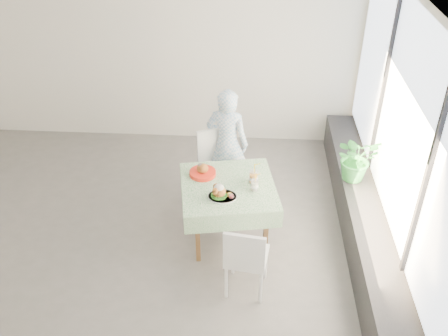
# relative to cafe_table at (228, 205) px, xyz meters

# --- Properties ---
(floor) EXTENTS (6.00, 6.00, 0.00)m
(floor) POSITION_rel_cafe_table_xyz_m (-1.23, -0.12, -0.46)
(floor) COLOR #5C5957
(floor) RESTS_ON ground
(ceiling) EXTENTS (6.00, 6.00, 0.00)m
(ceiling) POSITION_rel_cafe_table_xyz_m (-1.23, -0.12, 2.34)
(ceiling) COLOR white
(ceiling) RESTS_ON ground
(wall_back) EXTENTS (6.00, 0.02, 2.80)m
(wall_back) POSITION_rel_cafe_table_xyz_m (-1.23, 2.38, 0.94)
(wall_back) COLOR silver
(wall_back) RESTS_ON ground
(wall_front) EXTENTS (6.00, 0.02, 2.80)m
(wall_front) POSITION_rel_cafe_table_xyz_m (-1.23, -2.62, 0.94)
(wall_front) COLOR silver
(wall_front) RESTS_ON ground
(wall_right) EXTENTS (0.02, 5.00, 2.80)m
(wall_right) POSITION_rel_cafe_table_xyz_m (1.77, -0.12, 0.94)
(wall_right) COLOR silver
(wall_right) RESTS_ON ground
(window_pane) EXTENTS (0.01, 4.80, 2.18)m
(window_pane) POSITION_rel_cafe_table_xyz_m (1.74, -0.12, 1.19)
(window_pane) COLOR #D1E0F9
(window_pane) RESTS_ON ground
(window_ledge) EXTENTS (0.40, 4.80, 0.50)m
(window_ledge) POSITION_rel_cafe_table_xyz_m (1.57, -0.12, -0.21)
(window_ledge) COLOR black
(window_ledge) RESTS_ON ground
(cafe_table) EXTENTS (1.20, 1.20, 0.74)m
(cafe_table) POSITION_rel_cafe_table_xyz_m (0.00, 0.00, 0.00)
(cafe_table) COLOR brown
(cafe_table) RESTS_ON ground
(chair_far) EXTENTS (0.59, 0.59, 0.95)m
(chair_far) POSITION_rel_cafe_table_xyz_m (-0.16, 0.75, -0.17)
(chair_far) COLOR white
(chair_far) RESTS_ON ground
(chair_near) EXTENTS (0.47, 0.47, 0.88)m
(chair_near) POSITION_rel_cafe_table_xyz_m (0.24, -0.83, -0.19)
(chair_near) COLOR white
(chair_near) RESTS_ON ground
(diner) EXTENTS (0.61, 0.47, 1.51)m
(diner) POSITION_rel_cafe_table_xyz_m (-0.06, 0.90, 0.29)
(diner) COLOR #88B8DA
(diner) RESTS_ON ground
(main_dish) EXTENTS (0.32, 0.32, 0.17)m
(main_dish) POSITION_rel_cafe_table_xyz_m (-0.07, -0.23, 0.34)
(main_dish) COLOR white
(main_dish) RESTS_ON cafe_table
(juice_cup_orange) EXTENTS (0.11, 0.11, 0.30)m
(juice_cup_orange) POSITION_rel_cafe_table_xyz_m (0.28, 0.08, 0.35)
(juice_cup_orange) COLOR white
(juice_cup_orange) RESTS_ON cafe_table
(juice_cup_lemonade) EXTENTS (0.09, 0.09, 0.25)m
(juice_cup_lemonade) POSITION_rel_cafe_table_xyz_m (0.30, -0.07, 0.34)
(juice_cup_lemonade) COLOR white
(juice_cup_lemonade) RESTS_ON cafe_table
(second_dish) EXTENTS (0.31, 0.31, 0.15)m
(second_dish) POSITION_rel_cafe_table_xyz_m (-0.31, 0.19, 0.32)
(second_dish) COLOR red
(second_dish) RESTS_ON cafe_table
(potted_plant) EXTENTS (0.64, 0.60, 0.58)m
(potted_plant) POSITION_rel_cafe_table_xyz_m (1.52, 0.60, 0.33)
(potted_plant) COLOR #246E29
(potted_plant) RESTS_ON window_ledge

